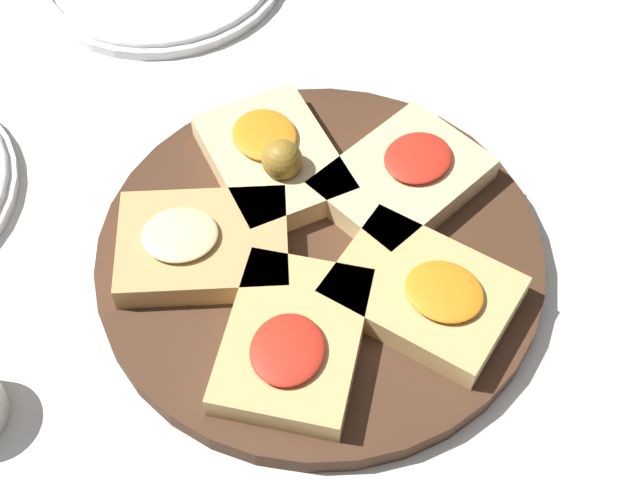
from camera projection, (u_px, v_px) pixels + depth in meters
name	position (u px, v px, depth m)	size (l,w,h in m)	color
ground_plane	(320.00, 261.00, 0.71)	(3.00, 3.00, 0.00)	silver
serving_board	(320.00, 255.00, 0.70)	(0.35, 0.35, 0.02)	#422819
focaccia_slice_0	(273.00, 158.00, 0.73)	(0.13, 0.15, 0.05)	#E5C689
focaccia_slice_1	(202.00, 244.00, 0.68)	(0.16, 0.15, 0.03)	tan
focaccia_slice_2	(293.00, 341.00, 0.63)	(0.16, 0.15, 0.03)	tan
focaccia_slice_3	(424.00, 292.00, 0.65)	(0.13, 0.15, 0.03)	tan
focaccia_slice_4	(400.00, 175.00, 0.72)	(0.13, 0.10, 0.03)	#E5C689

